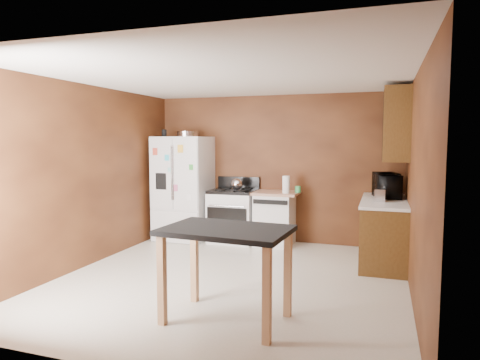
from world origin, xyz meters
The scene contains 18 objects.
floor centered at (0.00, 0.00, 0.00)m, with size 4.50×4.50×0.00m, color beige.
ceiling centered at (0.00, 0.00, 2.50)m, with size 4.50×4.50×0.00m, color white.
wall_back centered at (0.00, 2.25, 1.25)m, with size 4.20×4.20×0.00m, color brown.
wall_front centered at (0.00, -2.25, 1.25)m, with size 4.20×4.20×0.00m, color brown.
wall_left centered at (-2.10, 0.00, 1.25)m, with size 4.50×4.50×0.00m, color brown.
wall_right centered at (2.10, 0.00, 1.25)m, with size 4.50×4.50×0.00m, color brown.
roasting_pan centered at (-1.48, 1.91, 1.85)m, with size 0.37×0.37×0.09m, color silver.
pen_cup centered at (-1.86, 1.78, 1.86)m, with size 0.08×0.08×0.12m, color black.
kettle centered at (-0.57, 1.89, 1.00)m, with size 0.20×0.20×0.20m, color silver.
paper_towel centered at (0.30, 1.83, 1.03)m, with size 0.12×0.12×0.28m, color white.
green_canister centered at (0.46, 1.97, 0.94)m, with size 0.10×0.10×0.10m, color green.
toaster centered at (1.75, 1.29, 0.99)m, with size 0.14×0.23×0.17m, color silver.
microwave centered at (1.82, 1.71, 1.06)m, with size 0.59×0.40×0.32m, color black.
refrigerator centered at (-1.55, 1.86, 0.90)m, with size 0.90×0.80×1.80m.
gas_range centered at (-0.64, 1.92, 0.46)m, with size 0.76×0.68×1.10m.
dishwasher centered at (0.08, 1.95, 0.45)m, with size 0.78×0.63×0.89m.
right_cabinets centered at (1.84, 1.48, 0.91)m, with size 0.63×1.58×2.45m.
island centered at (0.37, -1.13, 0.77)m, with size 1.23×0.87×0.91m.
Camera 1 is at (1.76, -4.88, 1.74)m, focal length 32.00 mm.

